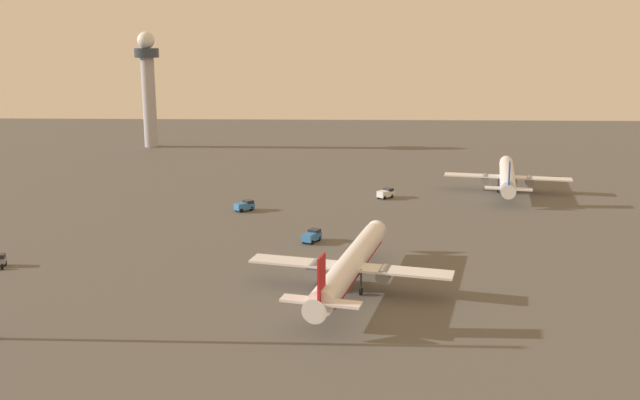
# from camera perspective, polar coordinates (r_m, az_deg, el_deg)

# --- Properties ---
(ground_plane) EXTENTS (416.00, 416.00, 0.00)m
(ground_plane) POSITION_cam_1_polar(r_m,az_deg,el_deg) (113.49, 1.06, -6.08)
(ground_plane) COLOR #56544F
(control_tower) EXTENTS (8.00, 8.00, 37.83)m
(control_tower) POSITION_cam_1_polar(r_m,az_deg,el_deg) (245.94, -13.53, 9.20)
(control_tower) COLOR #A8A8B2
(control_tower) RESTS_ON ground
(airplane_far_stand) EXTENTS (30.50, 38.90, 10.10)m
(airplane_far_stand) POSITION_cam_1_polar(r_m,az_deg,el_deg) (106.73, 2.42, -5.19)
(airplane_far_stand) COLOR white
(airplane_far_stand) RESTS_ON ground
(airplane_near_gate) EXTENTS (29.92, 38.22, 9.87)m
(airplane_near_gate) POSITION_cam_1_polar(r_m,az_deg,el_deg) (178.23, 14.69, 1.85)
(airplane_near_gate) COLOR white
(airplane_near_gate) RESTS_ON ground
(cargo_loader) EXTENTS (4.24, 4.38, 2.25)m
(cargo_loader) POSITION_cam_1_polar(r_m,az_deg,el_deg) (166.44, 5.26, 0.54)
(cargo_loader) COLOR white
(cargo_loader) RESTS_ON ground
(pushback_tug) EXTENTS (2.37, 3.37, 2.05)m
(pushback_tug) POSITION_cam_1_polar(r_m,az_deg,el_deg) (128.92, -24.16, -4.40)
(pushback_tug) COLOR gray
(pushback_tug) RESTS_ON ground
(maintenance_van) EXTENTS (4.41, 4.20, 2.25)m
(maintenance_van) POSITION_cam_1_polar(r_m,az_deg,el_deg) (154.73, -6.02, -0.44)
(maintenance_van) COLOR #3372BF
(maintenance_van) RESTS_ON ground
(baggage_tractor) EXTENTS (3.62, 4.58, 2.25)m
(baggage_tractor) POSITION_cam_1_polar(r_m,az_deg,el_deg) (131.13, -0.65, -2.87)
(baggage_tractor) COLOR #3372BF
(baggage_tractor) RESTS_ON ground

